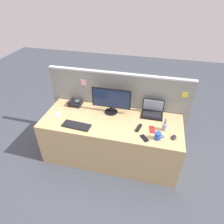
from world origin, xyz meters
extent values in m
plane|color=#424751|center=(0.00, 0.00, 0.00)|extent=(10.00, 10.00, 0.00)
cube|color=tan|center=(0.00, 0.00, 0.36)|extent=(2.06, 0.81, 0.72)
cube|color=gray|center=(0.00, 0.44, 0.63)|extent=(2.26, 0.06, 1.26)
cube|color=#B7BAC1|center=(0.00, 0.44, 1.28)|extent=(2.26, 0.07, 0.02)
cube|color=yellow|center=(0.99, 0.41, 1.06)|extent=(0.07, 0.01, 0.08)
cube|color=#66ADD1|center=(0.70, 0.41, 0.88)|extent=(0.09, 0.01, 0.08)
cube|color=pink|center=(-0.56, 0.41, 1.08)|extent=(0.08, 0.01, 0.10)
cylinder|color=black|center=(-0.05, 0.21, 0.73)|extent=(0.20, 0.20, 0.02)
cylinder|color=black|center=(-0.05, 0.21, 0.78)|extent=(0.04, 0.04, 0.09)
cube|color=black|center=(-0.05, 0.22, 0.97)|extent=(0.59, 0.03, 0.31)
cube|color=#19284C|center=(-0.05, 0.21, 0.97)|extent=(0.56, 0.01, 0.28)
cube|color=black|center=(0.57, 0.27, 0.73)|extent=(0.32, 0.24, 0.02)
cube|color=black|center=(0.57, 0.28, 0.74)|extent=(0.28, 0.17, 0.00)
cube|color=black|center=(0.57, 0.36, 0.86)|extent=(0.32, 0.06, 0.23)
cube|color=#9EB2D1|center=(0.57, 0.36, 0.85)|extent=(0.29, 0.05, 0.21)
cube|color=black|center=(-0.67, 0.28, 0.75)|extent=(0.20, 0.19, 0.06)
cube|color=#4C6B5B|center=(-0.65, 0.30, 0.79)|extent=(0.06, 0.07, 0.01)
cylinder|color=black|center=(-0.74, 0.28, 0.80)|extent=(0.04, 0.17, 0.04)
cube|color=black|center=(-0.45, -0.24, 0.73)|extent=(0.41, 0.18, 0.02)
ellipsoid|color=#232328|center=(0.89, -0.18, 0.74)|extent=(0.08, 0.11, 0.03)
cylinder|color=#99999E|center=(0.76, -0.03, 0.78)|extent=(0.07, 0.07, 0.11)
cylinder|color=#238438|center=(0.75, -0.03, 0.83)|extent=(0.01, 0.02, 0.14)
cylinder|color=black|center=(0.76, -0.02, 0.83)|extent=(0.01, 0.02, 0.13)
cylinder|color=blue|center=(0.76, -0.02, 0.84)|extent=(0.01, 0.01, 0.15)
cylinder|color=red|center=(0.77, -0.03, 0.83)|extent=(0.01, 0.02, 0.13)
cube|color=#B7BAC1|center=(-0.83, -0.05, 0.73)|extent=(0.11, 0.16, 0.01)
cube|color=#B22323|center=(0.60, -0.07, 0.73)|extent=(0.09, 0.16, 0.01)
cube|color=black|center=(0.51, -0.27, 0.73)|extent=(0.14, 0.15, 0.01)
cube|color=black|center=(0.42, -0.08, 0.73)|extent=(0.08, 0.18, 0.02)
cylinder|color=blue|center=(0.68, -0.24, 0.77)|extent=(0.08, 0.08, 0.10)
torus|color=blue|center=(0.73, -0.24, 0.77)|extent=(0.05, 0.01, 0.05)
camera|label=1|loc=(0.56, -2.24, 2.48)|focal=31.61mm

